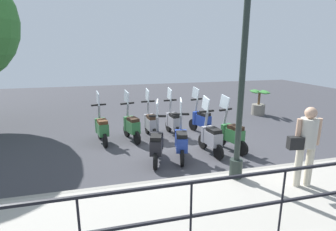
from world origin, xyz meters
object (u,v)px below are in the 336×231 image
Objects in this scene: scooter_near_3 at (157,144)px; scooter_far_4 at (102,128)px; potted_palm at (259,104)px; scooter_far_0 at (201,120)px; scooter_near_2 at (181,141)px; scooter_far_1 at (173,121)px; pedestrian_with_bag at (306,141)px; scooter_far_2 at (151,123)px; lamp_post_near at (242,84)px; scooter_far_3 at (131,126)px; scooter_near_0 at (231,134)px; scooter_near_1 at (211,137)px.

scooter_near_3 and scooter_far_4 have the same top height.
scooter_far_0 is at bearing 118.63° from potted_palm.
scooter_near_2 and scooter_far_1 have the same top height.
pedestrian_with_bag reaches higher than scooter_far_4.
scooter_far_2 and scooter_far_4 have the same top height.
lamp_post_near is at bearing -140.67° from scooter_near_2.
lamp_post_near is at bearing -120.34° from scooter_near_3.
scooter_far_4 is at bearing 74.72° from scooter_far_0.
pedestrian_with_bag is at bearing -114.11° from scooter_near_3.
pedestrian_with_bag is at bearing -165.94° from scooter_far_1.
scooter_far_0 is 1.00× the size of scooter_far_3.
lamp_post_near reaches higher than scooter_far_1.
scooter_far_4 is (-0.14, 1.52, 0.00)m from scooter_far_2.
scooter_far_1 is 0.75m from scooter_far_2.
scooter_far_4 is (-0.12, 3.22, 0.00)m from scooter_far_0.
lamp_post_near is at bearing -179.19° from scooter_far_1.
pedestrian_with_bag is 2.44m from scooter_near_0.
scooter_near_1 is 1.76m from scooter_far_0.
potted_palm is (5.84, -2.83, -0.63)m from pedestrian_with_bag.
scooter_far_4 is (3.89, 3.76, -0.60)m from pedestrian_with_bag.
scooter_near_1 is (1.65, -0.14, -1.64)m from lamp_post_near.
scooter_near_2 and scooter_far_0 have the same top height.
potted_palm is 0.69× the size of scooter_near_1.
scooter_near_1 and scooter_near_3 have the same top height.
scooter_near_1 and scooter_far_1 have the same top height.
scooter_far_1 is at bearing -96.40° from scooter_far_4.
scooter_near_0 is 1.00× the size of scooter_far_2.
scooter_far_3 is at bearing 45.03° from scooter_near_2.
pedestrian_with_bag is at bearing 170.36° from scooter_far_0.
scooter_far_0 and scooter_far_4 have the same top height.
scooter_far_4 is (-0.16, 2.27, 0.00)m from scooter_far_1.
scooter_far_3 is (-1.95, 5.71, 0.04)m from potted_palm.
lamp_post_near is 2.79× the size of pedestrian_with_bag.
scooter_far_0 is at bearing -20.03° from scooter_near_1.
scooter_near_2 is at bearing 128.33° from scooter_far_0.
pedestrian_with_bag reaches higher than scooter_near_2.
lamp_post_near is 4.19× the size of potted_palm.
scooter_near_3 is 1.82m from scooter_far_3.
scooter_near_2 is at bearing 91.58° from scooter_near_1.
scooter_near_1 is (-3.56, 3.77, 0.04)m from potted_palm.
potted_palm is 5.93m from scooter_near_2.
scooter_near_0 is 3.01m from scooter_far_3.
lamp_post_near is at bearing 153.65° from scooter_far_0.
potted_palm is at bearing -16.61° from pedestrian_with_bag.
scooter_far_3 is (1.54, 2.58, 0.00)m from scooter_near_0.
potted_palm is 0.69× the size of scooter_far_2.
lamp_post_near reaches higher than scooter_near_2.
scooter_near_1 is at bearing -145.32° from scooter_far_3.
scooter_near_3 is (-0.04, 0.65, 0.00)m from scooter_near_2.
scooter_near_3 is at bearing -154.12° from scooter_far_4.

